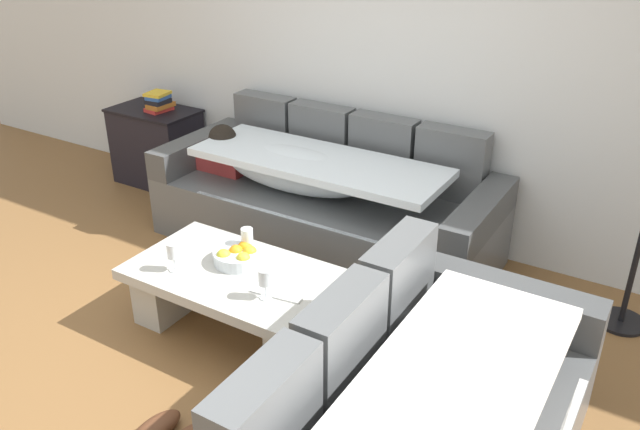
{
  "coord_description": "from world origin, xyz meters",
  "views": [
    {
      "loc": [
        1.91,
        -1.8,
        2.22
      ],
      "look_at": [
        0.15,
        1.07,
        0.55
      ],
      "focal_mm": 36.48,
      "sensor_mm": 36.0,
      "label": 1
    }
  ],
  "objects_px": {
    "wine_glass_far_back": "(247,237)",
    "open_magazine": "(283,287)",
    "wine_glass_near_right": "(265,278)",
    "side_cabinet": "(157,146)",
    "fruit_bowl": "(239,255)",
    "wine_glass_near_left": "(173,252)",
    "coffee_table": "(239,294)",
    "couch_along_wall": "(321,201)",
    "book_stack_on_cabinet": "(159,102)"
  },
  "relations": [
    {
      "from": "wine_glass_far_back",
      "to": "open_magazine",
      "type": "height_order",
      "value": "wine_glass_far_back"
    },
    {
      "from": "wine_glass_near_right",
      "to": "side_cabinet",
      "type": "distance_m",
      "value": 2.6
    },
    {
      "from": "wine_glass_near_right",
      "to": "wine_glass_far_back",
      "type": "height_order",
      "value": "same"
    },
    {
      "from": "fruit_bowl",
      "to": "open_magazine",
      "type": "height_order",
      "value": "fruit_bowl"
    },
    {
      "from": "wine_glass_near_left",
      "to": "wine_glass_far_back",
      "type": "bearing_deg",
      "value": 55.42
    },
    {
      "from": "coffee_table",
      "to": "couch_along_wall",
      "type": "bearing_deg",
      "value": 97.06
    },
    {
      "from": "wine_glass_near_left",
      "to": "wine_glass_near_right",
      "type": "height_order",
      "value": "same"
    },
    {
      "from": "wine_glass_near_right",
      "to": "wine_glass_far_back",
      "type": "relative_size",
      "value": 1.0
    },
    {
      "from": "fruit_bowl",
      "to": "wine_glass_near_right",
      "type": "bearing_deg",
      "value": -32.51
    },
    {
      "from": "side_cabinet",
      "to": "book_stack_on_cabinet",
      "type": "bearing_deg",
      "value": -2.39
    },
    {
      "from": "couch_along_wall",
      "to": "open_magazine",
      "type": "bearing_deg",
      "value": -68.16
    },
    {
      "from": "side_cabinet",
      "to": "wine_glass_near_right",
      "type": "bearing_deg",
      "value": -33.8
    },
    {
      "from": "wine_glass_far_back",
      "to": "coffee_table",
      "type": "bearing_deg",
      "value": -70.86
    },
    {
      "from": "couch_along_wall",
      "to": "open_magazine",
      "type": "height_order",
      "value": "couch_along_wall"
    },
    {
      "from": "couch_along_wall",
      "to": "wine_glass_far_back",
      "type": "bearing_deg",
      "value": -85.45
    },
    {
      "from": "coffee_table",
      "to": "wine_glass_near_left",
      "type": "height_order",
      "value": "wine_glass_near_left"
    },
    {
      "from": "coffee_table",
      "to": "book_stack_on_cabinet",
      "type": "height_order",
      "value": "book_stack_on_cabinet"
    },
    {
      "from": "couch_along_wall",
      "to": "wine_glass_near_right",
      "type": "bearing_deg",
      "value": -71.14
    },
    {
      "from": "couch_along_wall",
      "to": "book_stack_on_cabinet",
      "type": "xyz_separation_m",
      "value": [
        -1.66,
        0.22,
        0.38
      ]
    },
    {
      "from": "wine_glass_far_back",
      "to": "book_stack_on_cabinet",
      "type": "relative_size",
      "value": 0.77
    },
    {
      "from": "open_magazine",
      "to": "side_cabinet",
      "type": "distance_m",
      "value": 2.55
    },
    {
      "from": "couch_along_wall",
      "to": "fruit_bowl",
      "type": "distance_m",
      "value": 1.01
    },
    {
      "from": "fruit_bowl",
      "to": "couch_along_wall",
      "type": "bearing_deg",
      "value": 94.62
    },
    {
      "from": "open_magazine",
      "to": "wine_glass_near_left",
      "type": "bearing_deg",
      "value": -172.58
    },
    {
      "from": "wine_glass_far_back",
      "to": "open_magazine",
      "type": "distance_m",
      "value": 0.42
    },
    {
      "from": "wine_glass_near_right",
      "to": "side_cabinet",
      "type": "bearing_deg",
      "value": 146.2
    },
    {
      "from": "open_magazine",
      "to": "couch_along_wall",
      "type": "bearing_deg",
      "value": 104.49
    },
    {
      "from": "wine_glass_far_back",
      "to": "side_cabinet",
      "type": "height_order",
      "value": "side_cabinet"
    },
    {
      "from": "couch_along_wall",
      "to": "book_stack_on_cabinet",
      "type": "bearing_deg",
      "value": 172.36
    },
    {
      "from": "couch_along_wall",
      "to": "fruit_bowl",
      "type": "bearing_deg",
      "value": -85.38
    },
    {
      "from": "open_magazine",
      "to": "coffee_table",
      "type": "bearing_deg",
      "value": 172.08
    },
    {
      "from": "book_stack_on_cabinet",
      "to": "open_magazine",
      "type": "bearing_deg",
      "value": -32.09
    },
    {
      "from": "open_magazine",
      "to": "fruit_bowl",
      "type": "bearing_deg",
      "value": 158.26
    },
    {
      "from": "couch_along_wall",
      "to": "book_stack_on_cabinet",
      "type": "height_order",
      "value": "couch_along_wall"
    },
    {
      "from": "wine_glass_near_left",
      "to": "book_stack_on_cabinet",
      "type": "height_order",
      "value": "book_stack_on_cabinet"
    },
    {
      "from": "fruit_bowl",
      "to": "wine_glass_near_left",
      "type": "distance_m",
      "value": 0.36
    },
    {
      "from": "side_cabinet",
      "to": "wine_glass_near_left",
      "type": "bearing_deg",
      "value": -43.2
    },
    {
      "from": "coffee_table",
      "to": "open_magazine",
      "type": "xyz_separation_m",
      "value": [
        0.3,
        -0.0,
        0.15
      ]
    },
    {
      "from": "couch_along_wall",
      "to": "fruit_bowl",
      "type": "relative_size",
      "value": 8.33
    },
    {
      "from": "wine_glass_near_left",
      "to": "side_cabinet",
      "type": "bearing_deg",
      "value": 136.8
    },
    {
      "from": "coffee_table",
      "to": "book_stack_on_cabinet",
      "type": "distance_m",
      "value": 2.28
    },
    {
      "from": "book_stack_on_cabinet",
      "to": "wine_glass_near_right",
      "type": "bearing_deg",
      "value": -34.7
    },
    {
      "from": "wine_glass_near_left",
      "to": "open_magazine",
      "type": "height_order",
      "value": "wine_glass_near_left"
    },
    {
      "from": "couch_along_wall",
      "to": "wine_glass_near_right",
      "type": "relative_size",
      "value": 14.04
    },
    {
      "from": "couch_along_wall",
      "to": "open_magazine",
      "type": "relative_size",
      "value": 8.33
    },
    {
      "from": "coffee_table",
      "to": "side_cabinet",
      "type": "distance_m",
      "value": 2.29
    },
    {
      "from": "coffee_table",
      "to": "side_cabinet",
      "type": "bearing_deg",
      "value": 144.89
    },
    {
      "from": "couch_along_wall",
      "to": "side_cabinet",
      "type": "height_order",
      "value": "couch_along_wall"
    },
    {
      "from": "coffee_table",
      "to": "side_cabinet",
      "type": "xyz_separation_m",
      "value": [
        -1.87,
        1.32,
        0.08
      ]
    },
    {
      "from": "couch_along_wall",
      "to": "wine_glass_far_back",
      "type": "distance_m",
      "value": 0.93
    }
  ]
}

